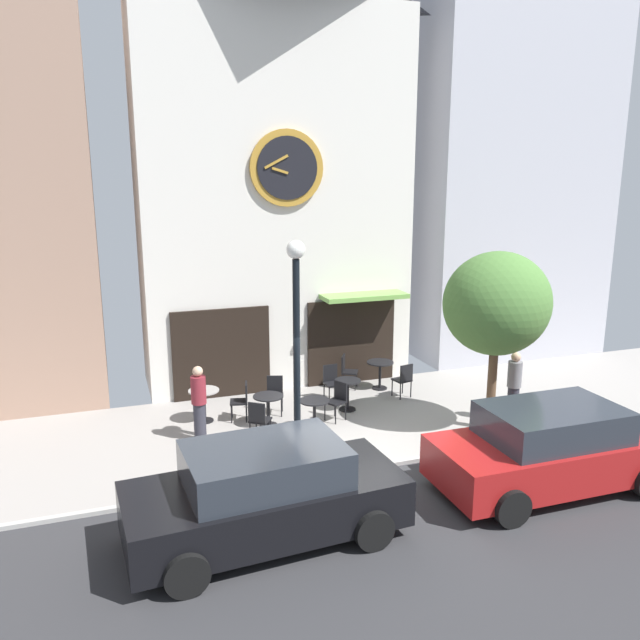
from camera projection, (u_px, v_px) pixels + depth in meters
The scene contains 21 objects.
ground_plane at pixel (376, 489), 11.51m from camera, with size 29.51×11.60×0.13m.
clock_building at pixel (274, 146), 16.47m from camera, with size 7.09×3.59×12.20m.
neighbor_building_right at pixel (504, 143), 19.42m from camera, with size 5.98×3.58×13.04m.
street_lamp at pixel (297, 350), 12.31m from camera, with size 0.36×0.36×4.38m.
street_tree at pixel (497, 304), 13.53m from camera, with size 2.37×2.13×4.00m.
cafe_table_leftmost at pixel (204, 399), 14.48m from camera, with size 0.70×0.70×0.76m.
cafe_table_near_door at pixel (268, 405), 14.22m from camera, with size 0.69×0.69×0.72m.
cafe_table_near_curb at pixel (314, 410), 13.95m from camera, with size 0.67×0.67×0.72m.
cafe_table_center at pixel (348, 390), 15.19m from camera, with size 0.63×0.63×0.76m.
cafe_table_rightmost at pixel (380, 370), 16.69m from camera, with size 0.71×0.71×0.74m.
cafe_chair_by_entrance at pixel (404, 378), 16.03m from camera, with size 0.47×0.47×0.90m.
cafe_chair_left_end at pixel (259, 418), 13.40m from camera, with size 0.56×0.56×0.90m.
cafe_chair_curbside at pixel (275, 392), 15.00m from camera, with size 0.51×0.51×0.90m.
cafe_chair_near_lamp at pixel (338, 398), 14.60m from camera, with size 0.54×0.54×0.90m.
cafe_chair_mid_row at pixel (242, 398), 14.56m from camera, with size 0.48×0.48×0.90m.
cafe_chair_corner at pixel (347, 369), 16.75m from camera, with size 0.55×0.55×0.90m.
cafe_chair_right_end at pixel (332, 380), 15.87m from camera, with size 0.42×0.42×0.90m.
pedestrian_maroon at pixel (199, 403), 13.35m from camera, with size 0.40×0.40×1.67m.
pedestrian_grey at pixel (514, 386), 14.38m from camera, with size 0.43×0.43×1.67m.
parked_car_black at pixel (266, 494), 9.76m from camera, with size 4.40×2.22×1.55m.
parked_car_red at pixel (550, 448), 11.38m from camera, with size 4.32×2.05×1.55m.
Camera 1 is at (-4.43, -10.29, 5.61)m, focal length 35.38 mm.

